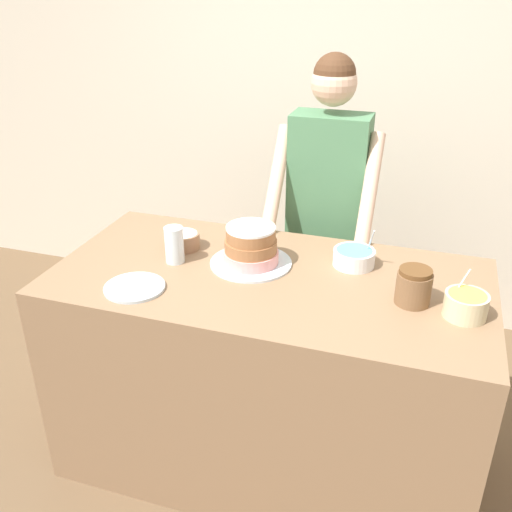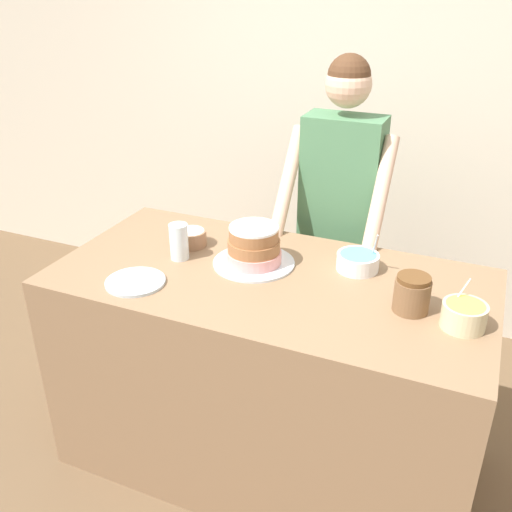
% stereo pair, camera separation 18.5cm
% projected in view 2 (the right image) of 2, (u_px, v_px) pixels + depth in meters
% --- Properties ---
extents(wall_back, '(10.00, 0.05, 2.60)m').
position_uv_depth(wall_back, '(365.00, 114.00, 3.37)').
color(wall_back, beige).
rests_on(wall_back, ground_plane).
extents(counter, '(1.75, 0.87, 0.96)m').
position_uv_depth(counter, '(268.00, 372.00, 2.50)').
color(counter, '#8C6B4C').
rests_on(counter, ground_plane).
extents(person_baker, '(0.50, 0.47, 1.74)m').
position_uv_depth(person_baker, '(340.00, 199.00, 2.76)').
color(person_baker, '#2D2D38').
rests_on(person_baker, ground_plane).
extents(cake, '(0.34, 0.34, 0.17)m').
position_uv_depth(cake, '(254.00, 248.00, 2.35)').
color(cake, silver).
rests_on(cake, counter).
extents(frosting_bowl_yellow, '(0.15, 0.15, 0.16)m').
position_uv_depth(frosting_bowl_yellow, '(464.00, 315.00, 1.94)').
color(frosting_bowl_yellow, beige).
rests_on(frosting_bowl_yellow, counter).
extents(frosting_bowl_white, '(0.14, 0.14, 0.07)m').
position_uv_depth(frosting_bowl_white, '(191.00, 237.00, 2.53)').
color(frosting_bowl_white, '#936B4C').
rests_on(frosting_bowl_white, counter).
extents(frosting_bowl_blue, '(0.17, 0.17, 0.18)m').
position_uv_depth(frosting_bowl_blue, '(358.00, 261.00, 2.32)').
color(frosting_bowl_blue, white).
rests_on(frosting_bowl_blue, counter).
extents(drinking_glass, '(0.08, 0.08, 0.16)m').
position_uv_depth(drinking_glass, '(179.00, 242.00, 2.40)').
color(drinking_glass, silver).
rests_on(drinking_glass, counter).
extents(ceramic_plate, '(0.24, 0.24, 0.01)m').
position_uv_depth(ceramic_plate, '(135.00, 282.00, 2.23)').
color(ceramic_plate, silver).
rests_on(ceramic_plate, counter).
extents(stoneware_jar, '(0.13, 0.13, 0.14)m').
position_uv_depth(stoneware_jar, '(412.00, 294.00, 2.03)').
color(stoneware_jar, brown).
rests_on(stoneware_jar, counter).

